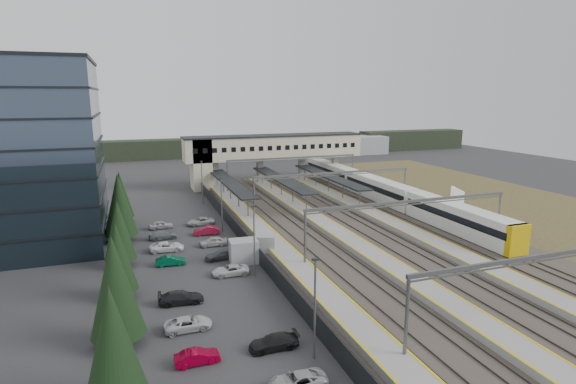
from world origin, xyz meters
name	(u,v)px	position (x,y,z in m)	size (l,w,h in m)	color
ground	(297,246)	(0.00, 0.00, 0.00)	(220.00, 220.00, 0.00)	#2B2B2D
conifer_row	(118,237)	(-22.00, -3.86, 4.84)	(4.42, 49.82, 9.50)	black
car_park	(201,269)	(-13.56, -5.41, 0.59)	(10.39, 44.49, 1.26)	#9F9EA2
lampposts	(235,218)	(-8.00, 1.25, 4.34)	(0.50, 53.25, 8.07)	slate
fence	(240,233)	(-6.50, 5.00, 1.00)	(0.08, 90.00, 2.00)	#26282B
relay_cabin_near	(244,251)	(-8.10, -3.38, 1.39)	(3.50, 2.68, 2.78)	gray
relay_cabin_far	(265,244)	(-4.66, -1.05, 1.18)	(3.22, 3.00, 2.36)	gray
rail_corridor	(343,227)	(9.34, 5.00, 0.29)	(34.00, 90.00, 0.92)	#3C372F
canopies	(281,179)	(7.00, 27.00, 3.92)	(23.10, 30.00, 3.28)	black
footbridge	(263,150)	(7.70, 42.00, 7.93)	(40.40, 6.40, 11.20)	beige
gantries	(367,192)	(12.00, 3.00, 6.00)	(28.40, 62.28, 7.17)	slate
train	(380,190)	(24.00, 18.86, 2.24)	(3.14, 65.52, 3.95)	white
billboard	(457,197)	(31.26, 6.39, 2.93)	(1.83, 5.12, 4.42)	slate
scrub_east	(525,209)	(45.00, 5.00, 0.03)	(34.00, 120.00, 0.06)	#493822
treeline_far	(266,146)	(23.81, 92.28, 2.95)	(170.00, 19.00, 7.00)	black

